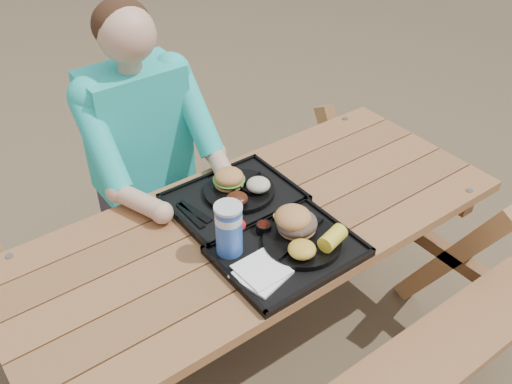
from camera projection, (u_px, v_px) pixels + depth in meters
ground at (256, 355)px, 2.45m from camera, size 60.00×60.00×0.00m
picnic_table at (256, 295)px, 2.22m from camera, size 1.80×1.49×0.75m
tray_near at (288, 252)px, 1.85m from camera, size 0.45×0.35×0.02m
tray_far at (234, 200)px, 2.08m from camera, size 0.45×0.35×0.02m
plate_near at (302, 242)px, 1.87m from camera, size 0.26×0.26×0.02m
plate_far at (239, 191)px, 2.09m from camera, size 0.26×0.26×0.02m
napkin_stack at (261, 273)px, 1.75m from camera, size 0.18×0.18×0.02m
soda_cup at (229, 230)px, 1.79m from camera, size 0.09×0.09×0.17m
condiment_bbq at (264, 228)px, 1.91m from camera, size 0.05×0.05×0.03m
condiment_mustard at (279, 219)px, 1.95m from camera, size 0.05×0.05×0.03m
sandwich at (297, 214)px, 1.86m from camera, size 0.13×0.13×0.13m
mac_cheese at (302, 249)px, 1.79m from camera, size 0.09×0.09×0.05m
corn_cob at (333, 238)px, 1.82m from camera, size 0.12×0.12×0.06m
cutlery_far at (194, 212)px, 2.00m from camera, size 0.06×0.16×0.01m
burger at (229, 174)px, 2.07m from camera, size 0.11×0.11×0.10m
baked_beans at (237, 198)px, 2.00m from camera, size 0.08×0.08×0.04m
potato_salad at (258, 185)px, 2.06m from camera, size 0.09×0.09×0.05m
diner at (146, 178)px, 2.39m from camera, size 0.48×0.84×1.28m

